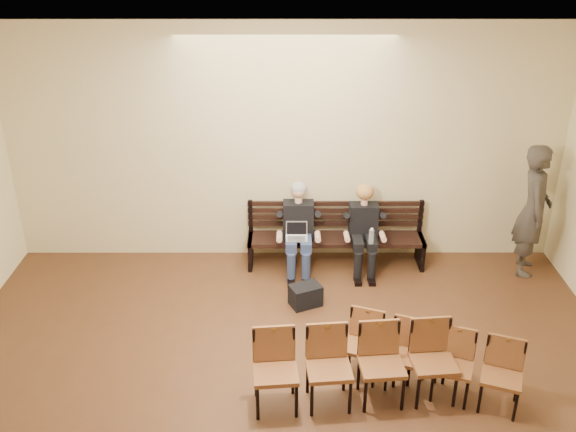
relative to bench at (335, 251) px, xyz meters
name	(u,v)px	position (x,y,z in m)	size (l,w,h in m)	color
room_walls	(284,231)	(-0.74, -3.86, 2.31)	(8.02, 10.01, 3.51)	beige
bench	(335,251)	(0.00, 0.00, 0.00)	(2.60, 0.90, 0.45)	black
seated_man	(298,229)	(-0.56, -0.12, 0.43)	(0.54, 0.75, 1.31)	black
seated_woman	(364,232)	(0.39, -0.12, 0.37)	(0.51, 0.71, 1.19)	black
laptop	(297,241)	(-0.58, -0.32, 0.34)	(0.31, 0.24, 0.22)	silver
water_bottle	(371,244)	(0.46, -0.42, 0.34)	(0.07, 0.07, 0.24)	silver
bag	(306,295)	(-0.47, -1.09, -0.08)	(0.40, 0.27, 0.30)	black
passerby	(535,201)	(2.76, -0.17, 0.89)	(0.81, 0.53, 2.23)	#3B3630
chair_row_front	(429,362)	(0.83, -2.78, 0.17)	(1.91, 0.43, 0.78)	brown
chair_row_back	(355,368)	(0.00, -2.95, 0.22)	(2.15, 0.48, 0.89)	brown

